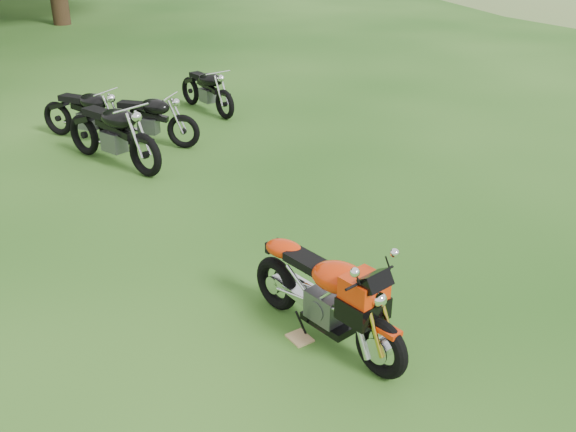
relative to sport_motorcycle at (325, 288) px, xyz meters
The scene contains 8 objects.
ground 1.17m from the sport_motorcycle, 154.02° to the left, with size 120.00×120.00×0.00m, color #123E0D.
treeline 26.03m from the sport_motorcycle, 143.57° to the left, with size 28.00×32.00×14.00m, color black, non-canonical shape.
sport_motorcycle is the anchor object (origin of this frame).
plywood_board 0.56m from the sport_motorcycle, 147.73° to the right, with size 0.22×0.18×0.02m, color tan.
vintage_moto_a 5.17m from the sport_motorcycle, 152.24° to the left, with size 1.99×0.46×1.05m, color black, non-canonical shape.
vintage_moto_b 5.79m from the sport_motorcycle, 144.51° to the left, with size 1.72×0.40×0.91m, color black, non-canonical shape.
vintage_moto_c 7.31m from the sport_motorcycle, 132.68° to the left, with size 1.69×0.39×0.89m, color black, non-canonical shape.
vintage_moto_d 6.49m from the sport_motorcycle, 151.77° to the left, with size 1.81×0.42×0.95m, color black, non-canonical shape.
Camera 1 is at (2.87, -4.76, 3.47)m, focal length 40.00 mm.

